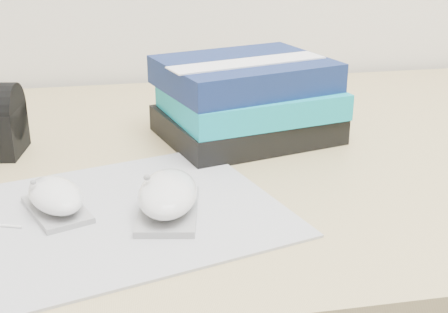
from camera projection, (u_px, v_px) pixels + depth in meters
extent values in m
cube|color=tan|center=(255.00, 157.00, 0.91)|extent=(1.60, 0.80, 0.03)
cube|color=tan|center=(212.00, 248.00, 1.39)|extent=(1.52, 0.03, 0.35)
cube|color=gray|center=(109.00, 216.00, 0.69)|extent=(0.44, 0.38, 0.00)
cube|color=#969699|center=(57.00, 209.00, 0.70)|extent=(0.09, 0.11, 0.01)
ellipsoid|color=white|center=(55.00, 195.00, 0.69)|extent=(0.09, 0.11, 0.03)
ellipsoid|color=gray|center=(33.00, 182.00, 0.68)|extent=(0.01, 0.01, 0.01)
cube|color=gray|center=(168.00, 210.00, 0.69)|extent=(0.08, 0.13, 0.01)
ellipsoid|color=silver|center=(168.00, 193.00, 0.69)|extent=(0.09, 0.13, 0.03)
ellipsoid|color=gray|center=(147.00, 177.00, 0.68)|extent=(0.01, 0.01, 0.01)
cube|color=black|center=(246.00, 124.00, 0.94)|extent=(0.28, 0.25, 0.04)
cube|color=#109EB1|center=(250.00, 100.00, 0.92)|extent=(0.27, 0.23, 0.04)
cube|color=navy|center=(244.00, 73.00, 0.91)|extent=(0.28, 0.24, 0.04)
cube|color=white|center=(248.00, 62.00, 0.88)|extent=(0.24, 0.11, 0.00)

